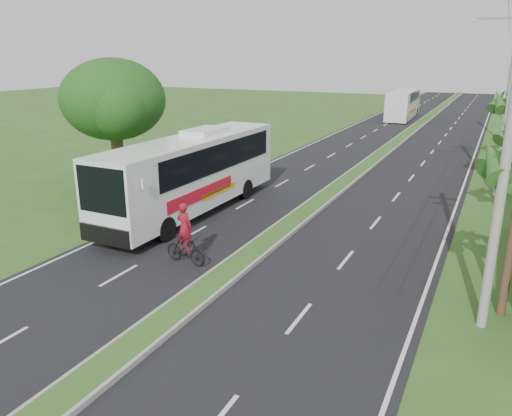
% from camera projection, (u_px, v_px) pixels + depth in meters
% --- Properties ---
extents(ground, '(180.00, 180.00, 0.00)m').
position_uv_depth(ground, '(201.00, 295.00, 16.63)').
color(ground, '#35531E').
rests_on(ground, ground).
extents(road_asphalt, '(14.00, 160.00, 0.02)m').
position_uv_depth(road_asphalt, '(358.00, 173.00, 33.79)').
color(road_asphalt, black).
rests_on(road_asphalt, ground).
extents(median_strip, '(1.20, 160.00, 0.18)m').
position_uv_depth(median_strip, '(358.00, 171.00, 33.76)').
color(median_strip, gray).
rests_on(median_strip, ground).
extents(lane_edge_left, '(0.12, 160.00, 0.01)m').
position_uv_depth(lane_edge_left, '(269.00, 164.00, 36.60)').
color(lane_edge_left, silver).
rests_on(lane_edge_left, ground).
extents(lane_edge_right, '(0.12, 160.00, 0.01)m').
position_uv_depth(lane_edge_right, '(464.00, 184.00, 30.99)').
color(lane_edge_right, silver).
rests_on(lane_edge_right, ground).
extents(shade_tree, '(6.30, 6.00, 7.54)m').
position_uv_depth(shade_tree, '(112.00, 102.00, 28.82)').
color(shade_tree, '#473321').
rests_on(shade_tree, ground).
extents(utility_pole_a, '(1.60, 0.28, 11.00)m').
position_uv_depth(utility_pole_a, '(510.00, 135.00, 13.10)').
color(utility_pole_a, gray).
rests_on(utility_pole_a, ground).
extents(utility_pole_b, '(3.20, 0.28, 12.00)m').
position_uv_depth(utility_pole_b, '(511.00, 82.00, 26.68)').
color(utility_pole_b, gray).
rests_on(utility_pole_b, ground).
extents(utility_pole_c, '(1.60, 0.28, 11.00)m').
position_uv_depth(utility_pole_c, '(510.00, 78.00, 44.01)').
color(utility_pole_c, gray).
rests_on(utility_pole_c, ground).
extents(utility_pole_d, '(1.60, 0.28, 10.50)m').
position_uv_depth(utility_pole_d, '(510.00, 73.00, 61.25)').
color(utility_pole_d, gray).
rests_on(utility_pole_d, ground).
extents(coach_bus_main, '(2.79, 12.68, 4.09)m').
position_uv_depth(coach_bus_main, '(193.00, 169.00, 24.76)').
color(coach_bus_main, white).
rests_on(coach_bus_main, ground).
extents(coach_bus_far, '(2.98, 11.81, 3.42)m').
position_uv_depth(coach_bus_far, '(403.00, 103.00, 61.67)').
color(coach_bus_far, silver).
rests_on(coach_bus_far, ground).
extents(motorcyclist, '(1.90, 0.72, 2.43)m').
position_uv_depth(motorcyclist, '(185.00, 242.00, 18.89)').
color(motorcyclist, black).
rests_on(motorcyclist, ground).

